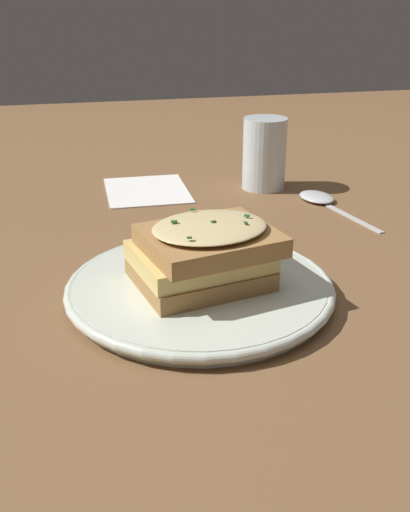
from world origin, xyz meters
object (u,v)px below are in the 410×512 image
Objects in this scene: dinner_plate at (205,289)px; water_glass at (264,154)px; sandwich at (207,254)px; napkin at (144,190)px; spoon at (320,199)px.

water_glass is at bearing 152.56° from dinner_plate.
sandwich is 0.37m from napkin.
water_glass is at bearing 152.89° from sandwich.
dinner_plate is 1.86× the size of sandwich.
sandwich reaches higher than dinner_plate.
spoon is (0.09, 0.06, -0.05)m from water_glass.
water_glass reaches higher than spoon.
dinner_plate is at bearing -143.83° from spoon.
water_glass is 0.60× the size of spoon.
napkin is at bearing -97.62° from water_glass.
spoon is (-0.25, 0.23, -0.04)m from sandwich.
sandwich is (0.00, 0.00, 0.04)m from dinner_plate.
napkin is (-0.36, -0.01, -0.01)m from dinner_plate.
sandwich is at bearing -27.11° from water_glass.
sandwich is at bearing 1.74° from napkin.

